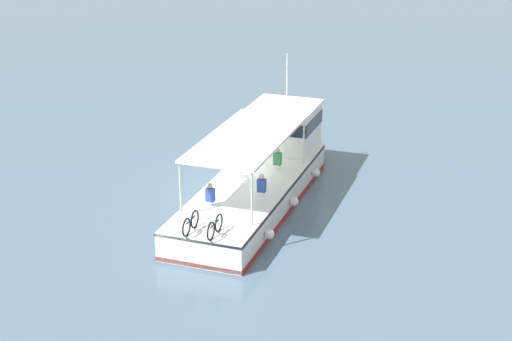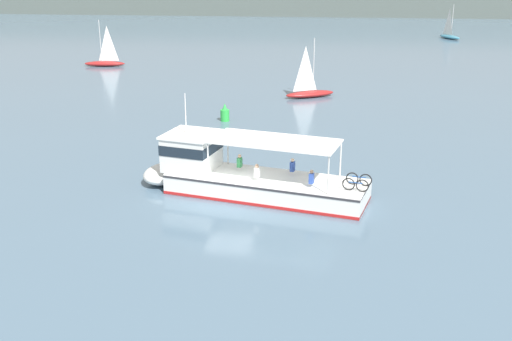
{
  "view_description": "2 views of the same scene",
  "coord_description": "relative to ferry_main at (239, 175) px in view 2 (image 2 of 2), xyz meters",
  "views": [
    {
      "loc": [
        30.29,
        3.99,
        12.81
      ],
      "look_at": [
        1.33,
        0.98,
        1.4
      ],
      "focal_mm": 54.28,
      "sensor_mm": 36.0,
      "label": 1
    },
    {
      "loc": [
        4.99,
        -30.33,
        12.25
      ],
      "look_at": [
        1.33,
        0.98,
        1.4
      ],
      "focal_mm": 43.46,
      "sensor_mm": 36.0,
      "label": 2
    }
  ],
  "objects": [
    {
      "name": "ground_plane",
      "position": [
        -0.34,
        -1.22,
        -1.02
      ],
      "size": [
        400.0,
        400.0,
        0.0
      ],
      "primitive_type": "plane",
      "color": "slate"
    },
    {
      "name": "ferry_main",
      "position": [
        0.0,
        0.0,
        0.0
      ],
      "size": [
        13.07,
        5.97,
        5.32
      ],
      "color": "white",
      "rests_on": "ground"
    },
    {
      "name": "sailboat_outer_anchorage",
      "position": [
        -21.84,
        39.79,
        -0.47
      ],
      "size": [
        4.92,
        1.89,
        5.4
      ],
      "color": "maroon",
      "rests_on": "ground"
    },
    {
      "name": "sailboat_horizon_west",
      "position": [
        3.01,
        25.19,
        -0.47
      ],
      "size": [
        4.9,
        3.47,
        5.4
      ],
      "color": "maroon",
      "rests_on": "ground"
    },
    {
      "name": "sailboat_mid_channel",
      "position": [
        23.71,
        71.78,
        -0.47
      ],
      "size": [
        3.38,
        4.92,
        5.4
      ],
      "color": "teal",
      "rests_on": "ground"
    },
    {
      "name": "channel_buoy",
      "position": [
        -3.34,
        15.55,
        -0.45
      ],
      "size": [
        0.7,
        0.7,
        1.4
      ],
      "color": "green",
      "rests_on": "ground"
    }
  ]
}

